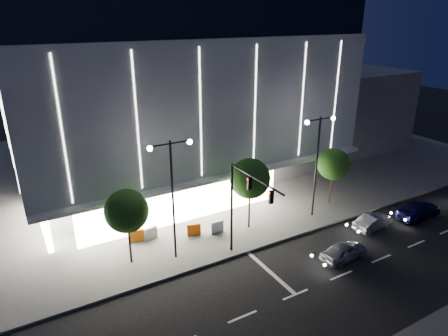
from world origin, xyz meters
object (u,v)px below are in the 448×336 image
tree_right (333,166)px  barrier_d (217,227)px  tree_mid (250,180)px  car_third (418,210)px  barrier_c (194,230)px  street_lamp_east (318,153)px  car_lead (344,251)px  car_second (373,221)px  barrier_b (151,233)px  tree_left (127,213)px  street_lamp_west (172,184)px  barrier_a (137,236)px  traffic_mast (243,198)px

tree_right → barrier_d: (-11.74, 0.55, -3.23)m
tree_mid → barrier_d: (-2.74, 0.55, -3.68)m
car_third → barrier_c: 19.70m
barrier_c → tree_mid: bearing=2.4°
street_lamp_east → car_lead: size_ratio=2.36×
street_lamp_east → car_second: street_lamp_east is taller
street_lamp_east → tree_mid: (-5.97, 1.02, -1.62)m
car_second → barrier_b: (-16.68, 7.35, 0.02)m
car_lead → barrier_d: 9.93m
barrier_c → street_lamp_east: bearing=4.5°
tree_left → tree_right: size_ratio=1.04×
tree_left → barrier_c: 6.51m
barrier_b → street_lamp_west: bearing=-88.5°
car_second → car_third: (5.01, -0.57, 0.07)m
tree_right → car_lead: size_ratio=1.44×
tree_right → street_lamp_east: bearing=-161.4°
street_lamp_west → barrier_d: (4.29, 1.57, -5.31)m
barrier_a → barrier_b: size_ratio=1.00×
car_second → barrier_a: bearing=61.2°
car_third → barrier_a: bearing=67.5°
car_second → barrier_a: car_second is taller
traffic_mast → barrier_c: bearing=107.7°
tree_mid → car_second: size_ratio=1.62×
tree_mid → traffic_mast: bearing=-129.4°
traffic_mast → car_third: (16.98, -1.99, -4.33)m
tree_left → car_lead: size_ratio=1.50×
car_lead → barrier_b: 14.67m
street_lamp_west → tree_right: (16.03, 1.02, -2.07)m
car_third → tree_mid: bearing=65.0°
street_lamp_west → barrier_b: size_ratio=8.18×
traffic_mast → tree_left: (-6.97, 3.68, -0.99)m
street_lamp_west → street_lamp_east: size_ratio=1.00×
tree_mid → barrier_a: bearing=164.5°
tree_right → barrier_d: tree_right is taller
barrier_a → traffic_mast: bearing=-34.1°
car_third → barrier_b: car_third is taller
car_third → barrier_c: car_third is taller
traffic_mast → car_second: 12.84m
car_lead → car_second: 5.76m
traffic_mast → barrier_b: (-4.70, 5.93, -4.38)m
car_third → barrier_a: (-22.74, 8.10, -0.04)m
car_third → barrier_d: bearing=66.7°
tree_left → car_second: 19.92m
street_lamp_west → barrier_a: size_ratio=8.18×
traffic_mast → car_lead: size_ratio=1.85×
traffic_mast → barrier_d: (0.29, 4.23, -4.38)m
street_lamp_west → barrier_a: bearing=117.0°
street_lamp_east → tree_mid: street_lamp_east is taller
barrier_b → car_lead: bearing=-50.3°
tree_left → barrier_d: size_ratio=5.20×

